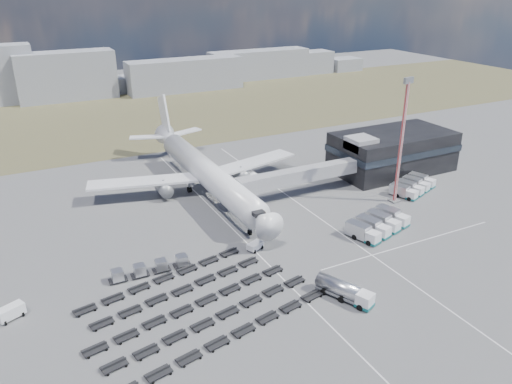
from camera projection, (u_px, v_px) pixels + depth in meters
name	position (u px, v px, depth m)	size (l,w,h in m)	color
ground	(272.00, 256.00, 89.08)	(420.00, 420.00, 0.00)	#565659
grass_strip	(125.00, 116.00, 179.13)	(420.00, 90.00, 0.01)	#4E4C2E
lane_markings	(309.00, 237.00, 95.60)	(47.12, 110.00, 0.01)	silver
terminal	(392.00, 151.00, 126.54)	(30.40, 16.40, 11.00)	black
jet_bridge	(291.00, 177.00, 110.43)	(30.30, 3.80, 7.05)	#939399
airliner	(204.00, 171.00, 113.49)	(51.59, 64.53, 17.62)	white
skyline	(60.00, 78.00, 200.84)	(293.43, 24.47, 25.56)	gray
fuel_tanker	(344.00, 291.00, 76.49)	(5.94, 9.48, 3.01)	white
pushback_tug	(255.00, 246.00, 90.77)	(3.03, 1.70, 1.39)	white
utility_van	(11.00, 313.00, 72.24)	(3.77, 1.70, 2.05)	white
catering_truck	(254.00, 181.00, 118.58)	(2.67, 5.74, 2.57)	white
service_trucks_near	(378.00, 224.00, 97.18)	(13.95, 10.17, 2.78)	white
service_trucks_far	(413.00, 186.00, 115.40)	(12.80, 9.85, 2.52)	white
uld_row	(151.00, 268.00, 83.15)	(13.87, 2.12, 1.92)	black
baggage_dollies	(195.00, 306.00, 74.81)	(36.93, 26.62, 0.80)	black
floodlight_mast	(401.00, 142.00, 105.37)	(2.60, 2.11, 27.34)	#B21C1E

